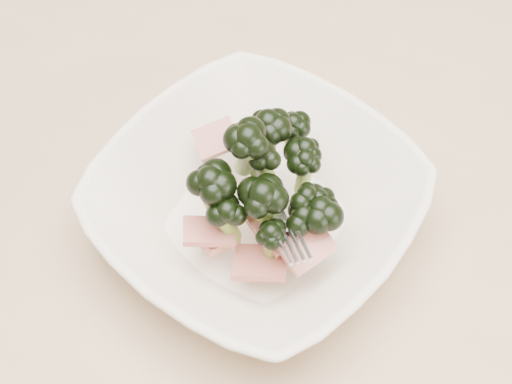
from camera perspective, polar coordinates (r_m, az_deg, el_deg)
dining_table at (r=0.74m, az=0.91°, el=-3.36°), size 1.20×0.80×0.75m
broccoli_dish at (r=0.59m, az=0.12°, el=-0.73°), size 0.31×0.31×0.13m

